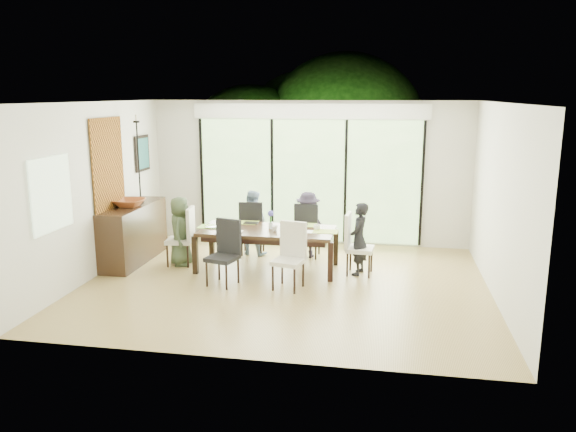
% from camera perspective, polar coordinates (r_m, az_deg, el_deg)
% --- Properties ---
extents(floor, '(6.00, 5.00, 0.01)m').
position_cam_1_polar(floor, '(8.55, -0.29, -6.95)').
color(floor, olive).
rests_on(floor, ground).
extents(ceiling, '(6.00, 5.00, 0.01)m').
position_cam_1_polar(ceiling, '(8.07, -0.32, 11.53)').
color(ceiling, white).
rests_on(ceiling, wall_back).
extents(wall_back, '(6.00, 0.02, 2.70)m').
position_cam_1_polar(wall_back, '(10.65, 2.13, 4.40)').
color(wall_back, beige).
rests_on(wall_back, floor).
extents(wall_front, '(6.00, 0.02, 2.70)m').
position_cam_1_polar(wall_front, '(5.81, -4.76, -2.36)').
color(wall_front, white).
rests_on(wall_front, floor).
extents(wall_left, '(0.02, 5.00, 2.70)m').
position_cam_1_polar(wall_left, '(9.23, -19.04, 2.50)').
color(wall_left, silver).
rests_on(wall_left, floor).
extents(wall_right, '(0.02, 5.00, 2.70)m').
position_cam_1_polar(wall_right, '(8.22, 20.80, 1.23)').
color(wall_right, silver).
rests_on(wall_right, floor).
extents(glass_doors, '(4.20, 0.02, 2.30)m').
position_cam_1_polar(glass_doors, '(10.64, 2.09, 3.57)').
color(glass_doors, '#598C3F').
rests_on(glass_doors, wall_back).
extents(blinds_header, '(4.40, 0.06, 0.28)m').
position_cam_1_polar(blinds_header, '(10.51, 2.14, 10.59)').
color(blinds_header, white).
rests_on(blinds_header, wall_back).
extents(mullion_a, '(0.05, 0.04, 2.30)m').
position_cam_1_polar(mullion_a, '(11.11, -8.73, 3.81)').
color(mullion_a, black).
rests_on(mullion_a, wall_back).
extents(mullion_b, '(0.05, 0.04, 2.30)m').
position_cam_1_polar(mullion_b, '(10.74, -1.62, 3.67)').
color(mullion_b, black).
rests_on(mullion_b, wall_back).
extents(mullion_c, '(0.05, 0.04, 2.30)m').
position_cam_1_polar(mullion_c, '(10.55, 5.86, 3.45)').
color(mullion_c, black).
rests_on(mullion_c, wall_back).
extents(mullion_d, '(0.05, 0.04, 2.30)m').
position_cam_1_polar(mullion_d, '(10.55, 13.48, 3.16)').
color(mullion_d, black).
rests_on(mullion_d, wall_back).
extents(side_window, '(0.02, 0.90, 1.00)m').
position_cam_1_polar(side_window, '(8.17, -22.91, 2.06)').
color(side_window, '#8CAD7F').
rests_on(side_window, wall_left).
extents(deck, '(6.00, 1.80, 0.10)m').
position_cam_1_polar(deck, '(11.79, 2.68, -1.76)').
color(deck, brown).
rests_on(deck, ground).
extents(rail_top, '(6.00, 0.08, 0.06)m').
position_cam_1_polar(rail_top, '(12.44, 3.18, 1.81)').
color(rail_top, '#4E3421').
rests_on(rail_top, deck).
extents(foliage_left, '(3.20, 3.20, 3.20)m').
position_cam_1_polar(foliage_left, '(13.61, -3.85, 6.50)').
color(foliage_left, '#14380F').
rests_on(foliage_left, ground).
extents(foliage_mid, '(4.00, 4.00, 4.00)m').
position_cam_1_polar(foliage_mid, '(13.82, 5.72, 8.05)').
color(foliage_mid, '#14380F').
rests_on(foliage_mid, ground).
extents(foliage_right, '(2.80, 2.80, 2.80)m').
position_cam_1_polar(foliage_right, '(13.06, 13.32, 5.15)').
color(foliage_right, '#14380F').
rests_on(foliage_right, ground).
extents(foliage_far, '(3.60, 3.60, 3.60)m').
position_cam_1_polar(foliage_far, '(14.63, 1.98, 7.63)').
color(foliage_far, '#14380F').
rests_on(foliage_far, ground).
extents(table_top, '(2.16, 0.99, 0.05)m').
position_cam_1_polar(table_top, '(9.08, -2.14, -1.51)').
color(table_top, black).
rests_on(table_top, floor).
extents(table_apron, '(1.98, 0.81, 0.09)m').
position_cam_1_polar(table_apron, '(9.10, -2.13, -2.00)').
color(table_apron, black).
rests_on(table_apron, floor).
extents(table_leg_fl, '(0.08, 0.08, 0.62)m').
position_cam_1_polar(table_leg_fl, '(9.06, -9.41, -3.92)').
color(table_leg_fl, black).
rests_on(table_leg_fl, floor).
extents(table_leg_fr, '(0.08, 0.08, 0.62)m').
position_cam_1_polar(table_leg_fr, '(8.60, 4.35, -4.66)').
color(table_leg_fr, black).
rests_on(table_leg_fr, floor).
extents(table_leg_bl, '(0.08, 0.08, 0.62)m').
position_cam_1_polar(table_leg_bl, '(9.84, -7.75, -2.55)').
color(table_leg_bl, black).
rests_on(table_leg_bl, floor).
extents(table_leg_br, '(0.08, 0.08, 0.62)m').
position_cam_1_polar(table_leg_br, '(9.42, 4.88, -3.15)').
color(table_leg_br, black).
rests_on(table_leg_br, floor).
extents(chair_left_end, '(0.46, 0.46, 0.99)m').
position_cam_1_polar(chair_left_end, '(9.54, -10.97, -2.00)').
color(chair_left_end, beige).
rests_on(chair_left_end, floor).
extents(chair_right_end, '(0.45, 0.45, 0.99)m').
position_cam_1_polar(chair_right_end, '(8.93, 7.33, -2.85)').
color(chair_right_end, white).
rests_on(chair_right_end, floor).
extents(chair_far_left, '(0.45, 0.45, 0.99)m').
position_cam_1_polar(chair_far_left, '(10.02, -3.62, -1.10)').
color(chair_far_left, black).
rests_on(chair_far_left, floor).
extents(chair_far_right, '(0.43, 0.43, 0.99)m').
position_cam_1_polar(chair_far_right, '(9.84, 2.05, -1.34)').
color(chair_far_right, black).
rests_on(chair_far_right, floor).
extents(chair_near_left, '(0.51, 0.51, 0.99)m').
position_cam_1_polar(chair_near_left, '(8.43, -6.71, -3.76)').
color(chair_near_left, black).
rests_on(chair_near_left, floor).
extents(chair_near_right, '(0.50, 0.50, 0.99)m').
position_cam_1_polar(chair_near_right, '(8.20, 0.01, -4.13)').
color(chair_near_right, silver).
rests_on(chair_near_right, floor).
extents(person_left_end, '(0.40, 0.57, 1.16)m').
position_cam_1_polar(person_left_end, '(9.51, -10.88, -1.51)').
color(person_left_end, '#3A4A31').
rests_on(person_left_end, floor).
extents(person_right_end, '(0.44, 0.60, 1.16)m').
position_cam_1_polar(person_right_end, '(8.91, 7.22, -2.32)').
color(person_right_end, black).
rests_on(person_right_end, floor).
extents(person_far_left, '(0.61, 0.47, 1.16)m').
position_cam_1_polar(person_far_left, '(9.98, -3.65, -0.65)').
color(person_far_left, '#7B95B2').
rests_on(person_far_left, floor).
extents(person_far_right, '(0.58, 0.40, 1.16)m').
position_cam_1_polar(person_far_right, '(9.80, 2.04, -0.88)').
color(person_far_right, '#231E2D').
rests_on(person_far_right, floor).
extents(placemat_left, '(0.40, 0.29, 0.01)m').
position_cam_1_polar(placemat_left, '(9.32, -7.86, -1.08)').
color(placemat_left, '#78A73B').
rests_on(placemat_left, table_top).
extents(placemat_right, '(0.40, 0.29, 0.01)m').
position_cam_1_polar(placemat_right, '(8.93, 3.84, -1.58)').
color(placemat_right, '#8CA139').
rests_on(placemat_right, table_top).
extents(placemat_far_l, '(0.40, 0.29, 0.01)m').
position_cam_1_polar(placemat_far_l, '(9.56, -4.27, -0.66)').
color(placemat_far_l, '#9DB340').
rests_on(placemat_far_l, table_top).
extents(placemat_far_r, '(0.40, 0.29, 0.01)m').
position_cam_1_polar(placemat_far_r, '(9.36, 1.67, -0.90)').
color(placemat_far_r, '#91B841').
rests_on(placemat_far_r, table_top).
extents(placemat_paper, '(0.40, 0.29, 0.01)m').
position_cam_1_polar(placemat_paper, '(8.92, -6.00, -1.63)').
color(placemat_paper, white).
rests_on(placemat_paper, table_top).
extents(tablet_far_l, '(0.23, 0.16, 0.01)m').
position_cam_1_polar(tablet_far_l, '(9.48, -3.76, -0.70)').
color(tablet_far_l, black).
rests_on(tablet_far_l, table_top).
extents(tablet_far_r, '(0.22, 0.15, 0.01)m').
position_cam_1_polar(tablet_far_r, '(9.32, 1.32, -0.91)').
color(tablet_far_r, black).
rests_on(tablet_far_r, table_top).
extents(papers, '(0.27, 0.20, 0.00)m').
position_cam_1_polar(papers, '(8.91, 2.20, -1.60)').
color(papers, white).
rests_on(papers, table_top).
extents(platter_base, '(0.23, 0.23, 0.02)m').
position_cam_1_polar(platter_base, '(8.92, -6.00, -1.54)').
color(platter_base, white).
rests_on(platter_base, table_top).
extents(platter_snacks, '(0.18, 0.18, 0.01)m').
position_cam_1_polar(platter_snacks, '(8.92, -6.00, -1.44)').
color(platter_snacks, '#C66617').
rests_on(platter_snacks, table_top).
extents(vase, '(0.07, 0.07, 0.11)m').
position_cam_1_polar(vase, '(9.10, -1.77, -0.96)').
color(vase, silver).
rests_on(vase, table_top).
extents(hyacinth_stems, '(0.04, 0.04, 0.14)m').
position_cam_1_polar(hyacinth_stems, '(9.08, -1.77, -0.29)').
color(hyacinth_stems, '#337226').
rests_on(hyacinth_stems, table_top).
extents(hyacinth_blooms, '(0.10, 0.10, 0.10)m').
position_cam_1_polar(hyacinth_blooms, '(9.06, -1.77, 0.26)').
color(hyacinth_blooms, '#4D46AF').
rests_on(hyacinth_blooms, table_top).
extents(laptop, '(0.34, 0.28, 0.02)m').
position_cam_1_polar(laptop, '(9.19, -7.46, -1.19)').
color(laptop, silver).
rests_on(laptop, table_top).
extents(cup_a, '(0.15, 0.15, 0.09)m').
position_cam_1_polar(cup_a, '(9.38, -6.13, -0.69)').
color(cup_a, white).
rests_on(cup_a, table_top).
extents(cup_b, '(0.13, 0.13, 0.08)m').
position_cam_1_polar(cup_b, '(8.94, -1.33, -1.28)').
color(cup_b, white).
rests_on(cup_b, table_top).
extents(cup_c, '(0.13, 0.13, 0.09)m').
position_cam_1_polar(cup_c, '(9.03, 2.96, -1.14)').
color(cup_c, white).
rests_on(cup_c, table_top).
extents(book, '(0.16, 0.21, 0.02)m').
position_cam_1_polar(book, '(9.07, -0.53, -1.29)').
color(book, white).
rests_on(book, table_top).
extents(sideboard, '(0.49, 1.73, 0.98)m').
position_cam_1_polar(sideboard, '(9.92, -15.41, -1.71)').
color(sideboard, black).
rests_on(sideboard, floor).
extents(bowl, '(0.52, 0.52, 0.13)m').
position_cam_1_polar(bowl, '(9.71, -15.84, 1.30)').
color(bowl, brown).
rests_on(bowl, sideboard).
extents(candlestick_base, '(0.11, 0.11, 0.04)m').
position_cam_1_polar(candlestick_base, '(10.12, -14.73, 1.56)').
color(candlestick_base, black).
rests_on(candlestick_base, sideboard).
extents(candlestick_shaft, '(0.03, 0.03, 1.35)m').
position_cam_1_polar(candlestick_shaft, '(10.02, -14.94, 5.39)').
color(candlestick_shaft, black).
rests_on(candlestick_shaft, sideboard).
extents(candlestick_pan, '(0.11, 0.11, 0.03)m').
position_cam_1_polar(candlestick_pan, '(9.97, -15.16, 9.23)').
color(candlestick_pan, black).
rests_on(candlestick_pan, sideboard).
extents(candle, '(0.04, 0.04, 0.11)m').
position_cam_1_polar(candle, '(9.96, -15.18, 9.60)').
color(candle, silver).
rests_on(candle, sideboard).
extents(tapestry, '(0.02, 1.00, 1.50)m').
position_cam_1_polar(tapestry, '(9.51, -17.82, 4.99)').
color(tapestry, '#975316').
rests_on(tapestry, wall_left).
extents(art_frame, '(0.03, 0.55, 0.65)m').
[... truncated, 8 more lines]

